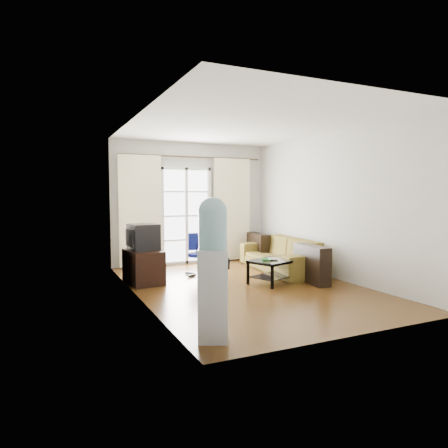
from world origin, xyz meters
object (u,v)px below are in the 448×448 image
(tv_stand, at_px, (143,267))
(water_cooler, at_px, (213,266))
(crt_tv, at_px, (142,237))
(task_chair, at_px, (198,263))
(sofa, at_px, (281,254))
(coffee_table, at_px, (277,267))

(tv_stand, xyz_separation_m, water_cooler, (0.03, -3.03, 0.51))
(tv_stand, bearing_deg, crt_tv, 82.82)
(tv_stand, relative_size, task_chair, 0.99)
(task_chair, bearing_deg, sofa, 0.11)
(tv_stand, xyz_separation_m, task_chair, (1.12, 0.27, -0.05))
(crt_tv, distance_m, water_cooler, 3.08)
(tv_stand, height_order, water_cooler, water_cooler)
(coffee_table, relative_size, water_cooler, 0.76)
(water_cooler, bearing_deg, task_chair, 95.92)
(crt_tv, bearing_deg, coffee_table, -30.49)
(coffee_table, xyz_separation_m, tv_stand, (-2.17, 0.90, 0.02))
(sofa, relative_size, task_chair, 2.94)
(tv_stand, bearing_deg, task_chair, 7.73)
(crt_tv, height_order, task_chair, crt_tv)
(sofa, bearing_deg, tv_stand, -85.48)
(tv_stand, relative_size, water_cooler, 0.52)
(task_chair, distance_m, water_cooler, 3.52)
(coffee_table, relative_size, tv_stand, 1.47)
(sofa, height_order, coffee_table, sofa)
(sofa, xyz_separation_m, crt_tv, (-2.81, 0.08, 0.47))
(coffee_table, xyz_separation_m, task_chair, (-1.04, 1.17, -0.03))
(sofa, distance_m, tv_stand, 2.81)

